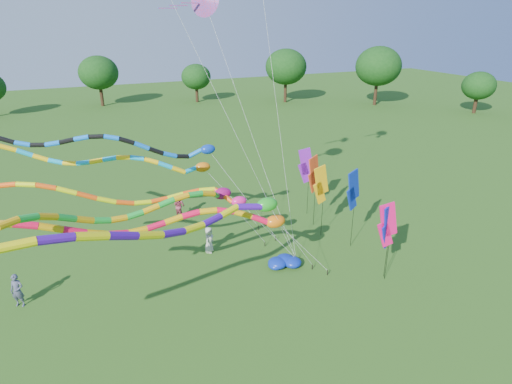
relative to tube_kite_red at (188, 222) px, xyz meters
name	(u,v)px	position (x,y,z in m)	size (l,w,h in m)	color
ground	(289,317)	(3.82, -2.61, -4.44)	(160.00, 160.00, 0.00)	#235015
tree_ring	(361,181)	(8.49, -0.91, 0.96)	(116.74, 114.93, 9.31)	#382314
tube_kite_red	(188,222)	(0.00, 0.00, 0.00)	(14.47, 1.18, 6.60)	black
tube_kite_orange	(150,196)	(-1.12, 2.70, 0.42)	(14.28, 2.78, 6.77)	black
tube_kite_purple	(157,228)	(-1.82, -2.67, 1.36)	(17.16, 5.87, 7.82)	black
tube_kite_blue	(137,147)	(-1.17, 4.97, 2.28)	(13.62, 2.23, 8.14)	black
tube_kite_cyan	(134,163)	(-1.12, 7.21, 0.73)	(13.57, 2.96, 7.07)	black
tube_kite_green	(163,203)	(-0.85, 1.04, 0.64)	(12.24, 5.50, 7.06)	black
delta_kite_high_c	(204,0)	(2.68, 4.91, 9.17)	(5.90, 4.62, 14.66)	black
banner_pole_blue_a	(388,226)	(9.76, -1.78, -1.35)	(1.11, 0.50, 4.35)	black
banner_pole_magenta_a	(387,225)	(9.63, -1.86, -1.24)	(1.16, 0.29, 4.46)	black
banner_pole_orange	(321,185)	(9.17, 3.69, -0.99)	(1.16, 0.20, 4.72)	black
banner_pole_red	(314,174)	(9.51, 5.08, -0.81)	(1.11, 0.50, 4.89)	black
banner_pole_blue_b	(353,190)	(10.08, 1.70, -0.74)	(1.13, 0.43, 4.96)	black
banner_pole_violet	(306,166)	(9.98, 6.92, -0.87)	(1.15, 0.35, 4.83)	black
blue_nylon_heap	(286,265)	(5.58, 1.11, -4.20)	(1.44, 1.31, 0.51)	#0B2598
person_a	(209,240)	(2.27, 4.53, -3.64)	(0.78, 0.51, 1.60)	#B8B7A6
person_b	(17,291)	(-7.60, 3.32, -3.58)	(0.62, 0.41, 1.71)	#41455C
person_c	(179,206)	(1.86, 9.82, -3.54)	(0.88, 0.68, 1.80)	#8C3344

